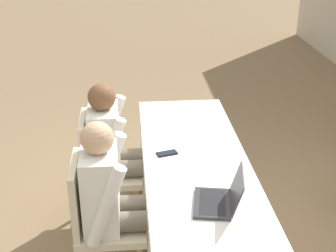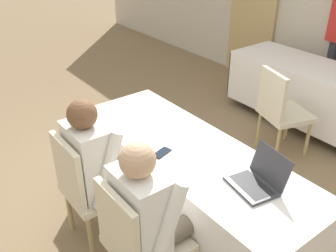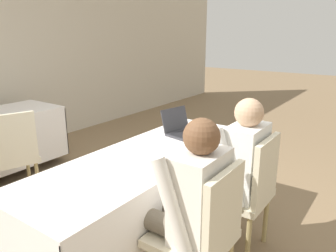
{
  "view_description": "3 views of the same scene",
  "coord_description": "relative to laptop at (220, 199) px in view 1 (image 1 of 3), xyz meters",
  "views": [
    {
      "loc": [
        2.8,
        -0.44,
        2.3
      ],
      "look_at": [
        0.0,
        -0.19,
        0.97
      ],
      "focal_mm": 50.0,
      "sensor_mm": 36.0,
      "label": 1
    },
    {
      "loc": [
        1.7,
        -1.48,
        2.17
      ],
      "look_at": [
        0.0,
        -0.19,
        0.97
      ],
      "focal_mm": 40.0,
      "sensor_mm": 36.0,
      "label": 2
    },
    {
      "loc": [
        -1.76,
        -1.44,
        1.59
      ],
      "look_at": [
        0.0,
        -0.19,
        0.97
      ],
      "focal_mm": 35.0,
      "sensor_mm": 36.0,
      "label": 3
    }
  ],
  "objects": [
    {
      "name": "ground_plane",
      "position": [
        -0.57,
        -0.06,
        -0.76
      ],
      "size": [
        24.0,
        24.0,
        0.0
      ],
      "primitive_type": "plane",
      "color": "#846B4C"
    },
    {
      "name": "conference_table_near",
      "position": [
        -0.57,
        -0.06,
        -0.22
      ],
      "size": [
        2.08,
        0.72,
        0.72
      ],
      "color": "white",
      "rests_on": "ground_plane"
    },
    {
      "name": "laptop",
      "position": [
        0.0,
        0.0,
        0.0
      ],
      "size": [
        0.35,
        0.32,
        0.22
      ],
      "rotation": [
        0.0,
        0.0,
        -0.18
      ],
      "color": "#333338",
      "rests_on": "conference_table_near"
    },
    {
      "name": "cell_phone",
      "position": [
        -0.64,
        -0.25,
        -0.04
      ],
      "size": [
        0.1,
        0.16,
        0.01
      ],
      "rotation": [
        0.0,
        0.0,
        0.27
      ],
      "color": "black",
      "rests_on": "conference_table_near"
    },
    {
      "name": "paper_beside_laptop",
      "position": [
        -1.3,
        -0.05,
        -0.04
      ],
      "size": [
        0.3,
        0.35,
        0.0
      ],
      "rotation": [
        0.0,
        0.0,
        0.37
      ],
      "color": "white",
      "rests_on": "conference_table_near"
    },
    {
      "name": "chair_near_left",
      "position": [
        -0.9,
        -0.72,
        -0.26
      ],
      "size": [
        0.44,
        0.44,
        0.9
      ],
      "rotation": [
        0.0,
        0.0,
        3.14
      ],
      "color": "tan",
      "rests_on": "ground_plane"
    },
    {
      "name": "chair_near_right",
      "position": [
        -0.25,
        -0.72,
        -0.26
      ],
      "size": [
        0.44,
        0.44,
        0.9
      ],
      "rotation": [
        0.0,
        0.0,
        3.14
      ],
      "color": "tan",
      "rests_on": "ground_plane"
    },
    {
      "name": "person_checkered_shirt",
      "position": [
        -0.9,
        -0.62,
        -0.1
      ],
      "size": [
        0.5,
        0.52,
        1.16
      ],
      "rotation": [
        0.0,
        0.0,
        3.14
      ],
      "color": "#665B4C",
      "rests_on": "ground_plane"
    },
    {
      "name": "person_white_shirt",
      "position": [
        -0.25,
        -0.62,
        -0.1
      ],
      "size": [
        0.5,
        0.52,
        1.16
      ],
      "rotation": [
        0.0,
        0.0,
        3.14
      ],
      "color": "#665B4C",
      "rests_on": "ground_plane"
    }
  ]
}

